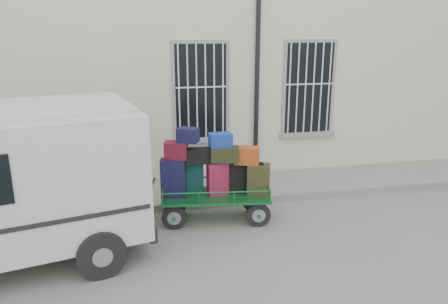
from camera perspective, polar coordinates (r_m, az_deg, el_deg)
ground at (r=8.31m, az=3.33°, el=-10.62°), size 80.00×80.00×0.00m
building at (r=12.82m, az=-3.13°, el=12.85°), size 24.00×5.15×6.00m
sidewalk at (r=10.23m, az=0.06°, el=-4.81°), size 24.00×1.70×0.15m
luggage_cart at (r=8.51m, az=-1.44°, el=-3.11°), size 2.51×1.23×1.90m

